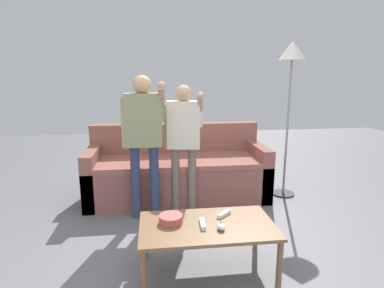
% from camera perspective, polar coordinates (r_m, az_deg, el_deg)
% --- Properties ---
extents(ground_plane, '(12.00, 12.00, 0.00)m').
position_cam_1_polar(ground_plane, '(2.85, 0.57, -19.65)').
color(ground_plane, slate).
extents(couch, '(2.18, 0.86, 0.89)m').
position_cam_1_polar(couch, '(3.99, -2.65, -5.03)').
color(couch, brown).
rests_on(couch, ground).
extents(coffee_table, '(1.02, 0.59, 0.41)m').
position_cam_1_polar(coffee_table, '(2.48, 2.77, -15.29)').
color(coffee_table, brown).
rests_on(coffee_table, ground).
extents(snack_bowl, '(0.18, 0.18, 0.06)m').
position_cam_1_polar(snack_bowl, '(2.47, -3.85, -13.41)').
color(snack_bowl, '#B24C47').
rests_on(snack_bowl, coffee_table).
extents(game_remote_nunchuk, '(0.06, 0.09, 0.05)m').
position_cam_1_polar(game_remote_nunchuk, '(2.38, 5.30, -14.67)').
color(game_remote_nunchuk, white).
rests_on(game_remote_nunchuk, coffee_table).
extents(floor_lamp, '(0.31, 0.31, 1.91)m').
position_cam_1_polar(floor_lamp, '(4.02, 17.60, 13.51)').
color(floor_lamp, '#2D2D33').
rests_on(floor_lamp, ground).
extents(player_left, '(0.45, 0.30, 1.51)m').
position_cam_1_polar(player_left, '(3.27, -8.79, 2.40)').
color(player_left, '#2D3856').
rests_on(player_left, ground).
extents(player_center, '(0.41, 0.34, 1.41)m').
position_cam_1_polar(player_center, '(3.39, -1.53, 1.80)').
color(player_center, '#756656').
rests_on(player_center, ground).
extents(game_remote_wand_near, '(0.05, 0.16, 0.03)m').
position_cam_1_polar(game_remote_wand_near, '(2.43, 1.93, -14.21)').
color(game_remote_wand_near, white).
rests_on(game_remote_wand_near, coffee_table).
extents(game_remote_wand_far, '(0.14, 0.13, 0.03)m').
position_cam_1_polar(game_remote_wand_far, '(2.60, 5.83, -12.49)').
color(game_remote_wand_far, white).
rests_on(game_remote_wand_far, coffee_table).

